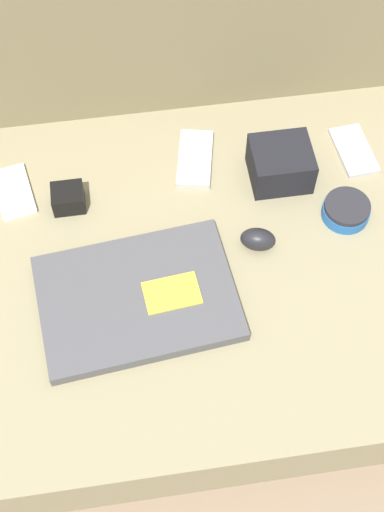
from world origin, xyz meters
The scene contains 11 objects.
ground_plane centered at (0.00, 0.00, 0.00)m, with size 8.00×8.00×0.00m, color #7A6651.
couch_seat centered at (0.00, 0.00, 0.07)m, with size 0.95×0.70×0.14m.
couch_backrest centered at (0.00, 0.45, 0.28)m, with size 0.95×0.20×0.55m.
laptop centered at (-0.10, -0.06, 0.15)m, with size 0.34×0.26×0.03m.
computer_mouse centered at (0.12, 0.02, 0.15)m, with size 0.07×0.05×0.04m.
speaker_puck centered at (0.28, 0.06, 0.15)m, with size 0.08×0.08×0.03m.
phone_silver centered at (0.04, 0.22, 0.14)m, with size 0.09×0.14×0.01m.
phone_black centered at (-0.30, 0.19, 0.14)m, with size 0.08×0.12×0.01m.
phone_small centered at (0.33, 0.19, 0.14)m, with size 0.07×0.12×0.01m.
camera_pouch centered at (0.18, 0.16, 0.17)m, with size 0.11×0.10×0.07m.
charger_brick centered at (-0.20, 0.15, 0.16)m, with size 0.06×0.05×0.04m.
Camera 1 is at (-0.09, -0.61, 1.18)m, focal length 50.00 mm.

